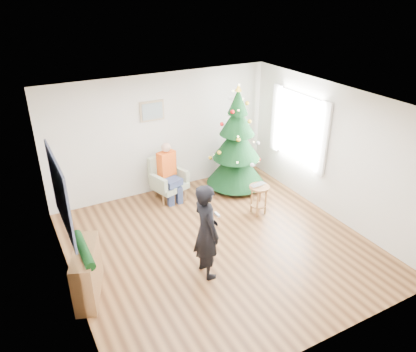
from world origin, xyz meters
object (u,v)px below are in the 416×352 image
armchair (168,184)px  console (87,273)px  standing_man (206,231)px  stool (259,200)px  christmas_tree (237,144)px

armchair → console: size_ratio=0.96×
standing_man → console: standing_man is taller
stool → standing_man: 2.18m
christmas_tree → armchair: bearing=170.9°
standing_man → console: size_ratio=1.60×
christmas_tree → standing_man: bearing=-130.5°
armchair → christmas_tree: bearing=-25.9°
christmas_tree → console: bearing=-152.9°
standing_man → console: 1.87m
stool → console: 3.66m
standing_man → armchair: bearing=-10.1°
stool → armchair: (-1.35, 1.44, 0.04)m
standing_man → console: bearing=77.0°
christmas_tree → standing_man: christmas_tree is taller
christmas_tree → console: size_ratio=2.36×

